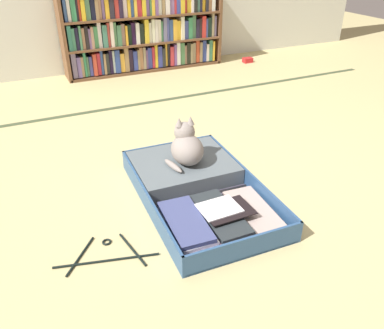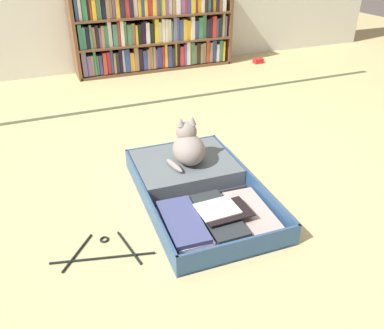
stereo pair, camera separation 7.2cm
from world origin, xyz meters
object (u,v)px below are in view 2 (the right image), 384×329
object	(u,v)px
bookshelf	(154,30)
clothes_hanger	(103,252)
black_cat	(188,146)
small_red_pouch	(258,61)
open_suitcase	(194,186)

from	to	relation	value
bookshelf	clothes_hanger	xyz separation A→B (m)	(-1.05, -2.53, -0.38)
black_cat	clothes_hanger	distance (m)	0.73
bookshelf	small_red_pouch	distance (m)	1.17
black_cat	small_red_pouch	bearing A→B (deg)	50.05
bookshelf	open_suitcase	world-z (taller)	bookshelf
open_suitcase	clothes_hanger	world-z (taller)	open_suitcase
open_suitcase	black_cat	distance (m)	0.22
bookshelf	black_cat	size ratio (longest dim) A/B	6.31
black_cat	bookshelf	bearing A→B (deg)	76.91
bookshelf	clothes_hanger	size ratio (longest dim) A/B	3.73
bookshelf	small_red_pouch	bearing A→B (deg)	-11.54
bookshelf	black_cat	xyz separation A→B (m)	(-0.49, -2.11, -0.19)
bookshelf	clothes_hanger	bearing A→B (deg)	-112.62
black_cat	clothes_hanger	world-z (taller)	black_cat
clothes_hanger	small_red_pouch	bearing A→B (deg)	47.09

